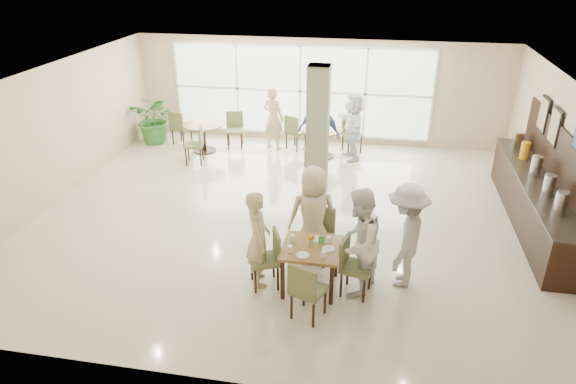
% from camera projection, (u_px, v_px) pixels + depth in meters
% --- Properties ---
extents(ground, '(10.00, 10.00, 0.00)m').
position_uv_depth(ground, '(289.00, 215.00, 10.43)').
color(ground, beige).
rests_on(ground, ground).
extents(room_shell, '(10.00, 10.00, 10.00)m').
position_uv_depth(room_shell, '(289.00, 136.00, 9.69)').
color(room_shell, white).
rests_on(room_shell, ground).
extents(window_bank, '(7.00, 0.04, 7.00)m').
position_uv_depth(window_bank, '(300.00, 91.00, 13.86)').
color(window_bank, silver).
rests_on(window_bank, ground).
extents(column, '(0.45, 0.45, 2.80)m').
position_uv_depth(column, '(318.00, 132.00, 10.82)').
color(column, '#6A7652').
rests_on(column, ground).
extents(main_table, '(0.89, 0.89, 0.75)m').
position_uv_depth(main_table, '(311.00, 252.00, 7.94)').
color(main_table, brown).
rests_on(main_table, ground).
extents(round_table_left, '(1.06, 1.06, 0.75)m').
position_uv_depth(round_table_left, '(203.00, 131.00, 13.46)').
color(round_table_left, brown).
rests_on(round_table_left, ground).
extents(round_table_right, '(1.04, 1.04, 0.75)m').
position_uv_depth(round_table_right, '(322.00, 136.00, 13.10)').
color(round_table_right, brown).
rests_on(round_table_right, ground).
extents(chairs_main_table, '(2.00, 2.07, 0.95)m').
position_uv_depth(chairs_main_table, '(312.00, 262.00, 8.01)').
color(chairs_main_table, '#596135').
rests_on(chairs_main_table, ground).
extents(chairs_table_left, '(2.06, 1.84, 0.95)m').
position_uv_depth(chairs_table_left, '(203.00, 134.00, 13.51)').
color(chairs_table_left, '#596135').
rests_on(chairs_table_left, ground).
extents(chairs_table_right, '(2.10, 1.96, 0.95)m').
position_uv_depth(chairs_table_right, '(321.00, 139.00, 13.17)').
color(chairs_table_right, '#596135').
rests_on(chairs_table_right, ground).
extents(tabletop_clutter, '(0.72, 0.72, 0.21)m').
position_uv_depth(tabletop_clutter, '(312.00, 244.00, 7.86)').
color(tabletop_clutter, white).
rests_on(tabletop_clutter, main_table).
extents(buffet_counter, '(0.64, 4.70, 1.95)m').
position_uv_depth(buffet_counter, '(533.00, 198.00, 9.88)').
color(buffet_counter, black).
rests_on(buffet_counter, ground).
extents(framed_art_a, '(0.05, 0.55, 0.70)m').
position_uv_depth(framed_art_a, '(555.00, 126.00, 9.71)').
color(framed_art_a, black).
rests_on(framed_art_a, ground).
extents(framed_art_b, '(0.05, 0.55, 0.70)m').
position_uv_depth(framed_art_b, '(544.00, 114.00, 10.42)').
color(framed_art_b, black).
rests_on(framed_art_b, ground).
extents(potted_plant, '(1.30, 1.30, 1.36)m').
position_uv_depth(potted_plant, '(155.00, 119.00, 14.02)').
color(potted_plant, '#2C6C2B').
rests_on(potted_plant, ground).
extents(teen_left, '(0.58, 0.69, 1.61)m').
position_uv_depth(teen_left, '(258.00, 239.00, 8.01)').
color(teen_left, tan).
rests_on(teen_left, ground).
extents(teen_far, '(0.94, 0.70, 1.71)m').
position_uv_depth(teen_far, '(313.00, 215.00, 8.63)').
color(teen_far, tan).
rests_on(teen_far, ground).
extents(teen_right, '(0.88, 1.01, 1.76)m').
position_uv_depth(teen_right, '(358.00, 242.00, 7.77)').
color(teen_right, white).
rests_on(teen_right, ground).
extents(teen_standing, '(0.86, 1.23, 1.73)m').
position_uv_depth(teen_standing, '(406.00, 236.00, 7.97)').
color(teen_standing, '#A7A7A9').
rests_on(teen_standing, ground).
extents(adult_a, '(1.23, 0.95, 1.85)m').
position_uv_depth(adult_a, '(319.00, 133.00, 12.19)').
color(adult_a, '#3851A9').
rests_on(adult_a, ground).
extents(adult_b, '(1.13, 1.72, 1.71)m').
position_uv_depth(adult_b, '(353.00, 126.00, 12.87)').
color(adult_b, white).
rests_on(adult_b, ground).
extents(adult_standing, '(0.72, 0.61, 1.68)m').
position_uv_depth(adult_standing, '(273.00, 118.00, 13.54)').
color(adult_standing, tan).
rests_on(adult_standing, ground).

